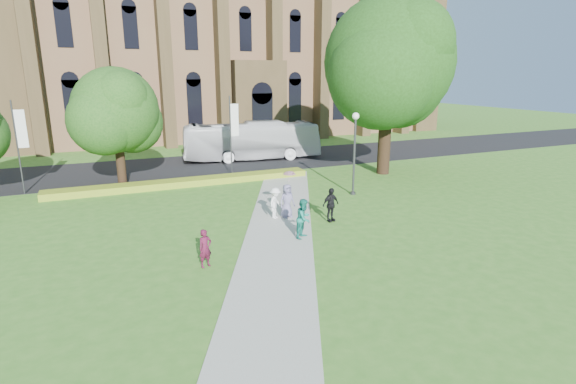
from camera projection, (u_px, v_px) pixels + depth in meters
name	position (u px, v px, depth m)	size (l,w,h in m)	color
ground	(287.00, 245.00, 20.40)	(160.00, 160.00, 0.00)	#387222
road	(193.00, 166.00, 38.11)	(160.00, 10.00, 0.02)	black
footpath	(278.00, 238.00, 21.28)	(3.20, 30.00, 0.04)	#B2B2A8
flower_hedge	(185.00, 183.00, 31.25)	(18.00, 1.40, 0.45)	gold
cathedral	(233.00, 29.00, 56.16)	(52.60, 18.25, 28.00)	brown
streetlamp	(355.00, 144.00, 28.23)	(0.44, 0.44, 5.24)	#38383D
large_tree	(389.00, 63.00, 33.07)	(9.60, 9.60, 13.20)	#332114
street_tree_1	(116.00, 110.00, 29.58)	(5.60, 5.60, 8.05)	#332114
banner_pole_0	(232.00, 131.00, 33.82)	(0.70, 0.10, 6.00)	#38383D
banner_pole_1	(19.00, 142.00, 28.38)	(0.70, 0.10, 6.00)	#38383D
tour_coach	(252.00, 141.00, 40.38)	(2.87, 12.25, 3.41)	silver
pedestrian_0	(205.00, 248.00, 17.87)	(0.57, 0.37, 1.56)	#4E112A
pedestrian_1	(304.00, 218.00, 21.05)	(0.92, 0.71, 1.89)	#177665
pedestrian_2	(275.00, 203.00, 23.94)	(1.08, 0.62, 1.67)	white
pedestrian_3	(331.00, 205.00, 23.44)	(1.05, 0.44, 1.79)	black
pedestrian_4	(287.00, 201.00, 24.10)	(0.89, 0.58, 1.82)	slate
parasol	(289.00, 178.00, 23.95)	(0.67, 0.67, 0.59)	#E5A1BC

